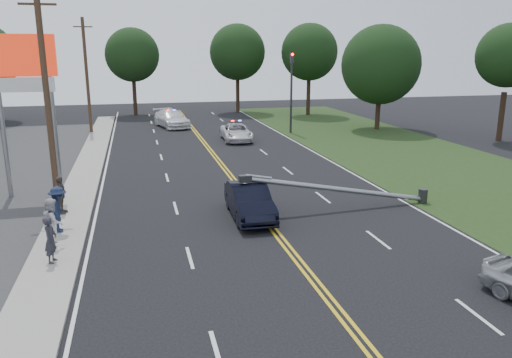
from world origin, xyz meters
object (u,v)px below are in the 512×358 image
object	(u,v)px
utility_pole_mid	(47,98)
emergency_a	(236,132)
fallen_streetlight	(349,190)
pylon_sign	(23,76)
bystander_d	(60,195)
bystander_c	(59,209)
bystander_b	(53,222)
traffic_signal	(291,86)
bystander_a	(51,240)
emergency_b	(171,119)
crashed_sedan	(249,201)
utility_pole_far	(87,76)

from	to	relation	value
utility_pole_mid	emergency_a	distance (m)	19.90
fallen_streetlight	pylon_sign	bearing A→B (deg)	157.78
emergency_a	bystander_d	distance (m)	20.72
bystander_c	bystander_d	bearing A→B (deg)	0.13
utility_pole_mid	bystander_b	xyz separation A→B (m)	(0.68, -5.85, -4.05)
utility_pole_mid	emergency_a	world-z (taller)	utility_pole_mid
utility_pole_mid	bystander_b	bearing A→B (deg)	-83.39
traffic_signal	bystander_a	distance (m)	30.65
fallen_streetlight	emergency_b	bearing A→B (deg)	102.16
utility_pole_mid	emergency_a	bearing A→B (deg)	52.01
pylon_sign	emergency_b	world-z (taller)	pylon_sign
bystander_c	crashed_sedan	bearing A→B (deg)	-93.58
pylon_sign	bystander_b	bearing A→B (deg)	-75.86
fallen_streetlight	utility_pole_far	size ratio (longest dim) A/B	0.94
emergency_b	bystander_b	size ratio (longest dim) A/B	3.11
pylon_sign	bystander_a	bearing A→B (deg)	-77.41
pylon_sign	traffic_signal	bearing A→B (deg)	40.39
fallen_streetlight	bystander_b	bearing A→B (deg)	-171.71
emergency_a	fallen_streetlight	bearing A→B (deg)	-83.00
traffic_signal	bystander_d	distance (m)	26.43
bystander_a	emergency_a	bearing A→B (deg)	-14.63
traffic_signal	bystander_c	bearing A→B (deg)	-126.93
bystander_a	utility_pole_mid	bearing A→B (deg)	17.63
pylon_sign	bystander_b	size ratio (longest dim) A/B	4.40
traffic_signal	bystander_b	distance (m)	29.35
emergency_b	bystander_b	xyz separation A→B (m)	(-6.64, -30.00, 0.21)
utility_pole_mid	emergency_a	size ratio (longest dim) A/B	2.04
emergency_a	bystander_d	size ratio (longest dim) A/B	2.85
crashed_sedan	bystander_b	bearing A→B (deg)	-166.18
traffic_signal	crashed_sedan	size ratio (longest dim) A/B	1.54
pylon_sign	utility_pole_mid	world-z (taller)	utility_pole_mid
emergency_a	bystander_b	bearing A→B (deg)	-115.32
fallen_streetlight	utility_pole_mid	distance (m)	14.58
fallen_streetlight	traffic_signal	bearing A→B (deg)	79.41
pylon_sign	traffic_signal	xyz separation A→B (m)	(18.80, 16.00, -1.79)
utility_pole_mid	bystander_b	size ratio (longest dim) A/B	5.50
pylon_sign	utility_pole_far	xyz separation A→B (m)	(1.30, 20.00, -0.91)
emergency_a	bystander_a	size ratio (longest dim) A/B	2.99
pylon_sign	emergency_a	size ratio (longest dim) A/B	1.64
bystander_b	bystander_c	distance (m)	1.48
traffic_signal	crashed_sedan	bearing A→B (deg)	-111.93
fallen_streetlight	bystander_c	xyz separation A→B (m)	(-12.70, -0.37, 0.13)
traffic_signal	utility_pole_far	distance (m)	17.97
pylon_sign	bystander_c	world-z (taller)	pylon_sign
fallen_streetlight	bystander_b	xyz separation A→B (m)	(-12.71, -1.85, 0.11)
emergency_b	bystander_c	world-z (taller)	bystander_c
emergency_a	bystander_d	xyz separation A→B (m)	(-11.50, -17.23, 0.30)
fallen_streetlight	bystander_d	size ratio (longest dim) A/B	5.46
traffic_signal	crashed_sedan	world-z (taller)	traffic_signal
utility_pole_mid	emergency_b	xyz separation A→B (m)	(7.32, 24.15, -4.26)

